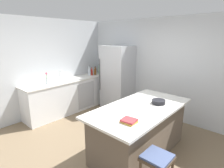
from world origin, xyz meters
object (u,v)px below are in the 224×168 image
Objects in this scene: refrigerator at (117,78)px; cookbook_stack at (129,121)px; flower_vase at (47,80)px; hot_sauce_bottle at (92,72)px; kitchen_island at (140,130)px; sink_faucet at (60,75)px; soda_bottle at (89,72)px; gin_bottle at (99,70)px; vinegar_bottle at (96,71)px; olive_oil_bottle at (102,70)px; mixing_bowl at (158,102)px; bar_stool at (157,163)px; whiskey_bottle at (95,72)px.

cookbook_stack is at bearing -46.09° from refrigerator.
hot_sauce_bottle is (0.04, 1.51, 0.00)m from flower_vase.
kitchen_island is 6.87× the size of sink_faucet.
soda_bottle is (-0.03, -0.08, 0.02)m from hot_sauce_bottle.
gin_bottle reaches higher than vinegar_bottle.
vinegar_bottle is at bearing -116.28° from olive_oil_bottle.
hot_sauce_bottle is at bearing -79.24° from vinegar_bottle.
refrigerator reaches higher than vinegar_bottle.
sink_faucet is at bearing -173.78° from mixing_bowl.
mixing_bowl is at bearing -28.93° from refrigerator.
refrigerator is 7.50× the size of mixing_bowl.
bar_stool is 2.88× the size of cookbook_stack.
hot_sauce_bottle is at bearing -164.34° from refrigerator.
kitchen_island is at bearing -29.41° from gin_bottle.
cookbook_stack is (2.88, -0.67, -0.16)m from sink_faucet.
kitchen_island is at bearing -24.08° from hot_sauce_bottle.
sink_faucet reaches higher than whiskey_bottle.
flower_vase is 1.16× the size of whiskey_bottle.
whiskey_bottle is (-2.58, 1.28, 0.57)m from kitchen_island.
refrigerator reaches higher than whiskey_bottle.
kitchen_island is at bearing -22.30° from soda_bottle.
kitchen_island is at bearing -38.87° from refrigerator.
soda_bottle is (0.00, -0.27, 0.02)m from vinegar_bottle.
kitchen_island is 8.21× the size of vinegar_bottle.
gin_bottle is 0.38m from soda_bottle.
refrigerator is at bearing 9.13° from whiskey_bottle.
soda_bottle is (0.00, 1.43, 0.02)m from flower_vase.
bar_stool is at bearing -27.86° from soda_bottle.
whiskey_bottle reaches higher than bar_stool.
sink_faucet reaches higher than hot_sauce_bottle.
hot_sauce_bottle is (-2.62, 1.17, 0.57)m from kitchen_island.
olive_oil_bottle is 1.23× the size of hot_sauce_bottle.
hot_sauce_bottle is at bearing -108.17° from whiskey_bottle.
olive_oil_bottle is (-0.80, 0.14, 0.12)m from refrigerator.
olive_oil_bottle reaches higher than sink_faucet.
cookbook_stack is (-0.52, 0.07, 0.40)m from bar_stool.
bar_stool is at bearing -5.93° from flower_vase.
gin_bottle is 0.19m from whiskey_bottle.
gin_bottle reaches higher than bar_stool.
olive_oil_bottle reaches higher than gin_bottle.
refrigerator is 2.82m from cookbook_stack.
gin_bottle is 1.22× the size of vinegar_bottle.
flower_vase is 1.19× the size of vinegar_bottle.
vinegar_bottle is 0.19m from hot_sauce_bottle.
flower_vase reaches higher than mixing_bowl.
hot_sauce_bottle is 1.10× the size of cookbook_stack.
sink_faucet is at bearing -94.40° from whiskey_bottle.
kitchen_island is 2.92m from soda_bottle.
kitchen_island is 2.93m from whiskey_bottle.
whiskey_bottle is 2.89m from mixing_bowl.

